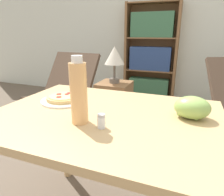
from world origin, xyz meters
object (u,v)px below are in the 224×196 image
pizza_on_plate (64,99)px  drink_bottle (79,93)px  bookshelf (150,57)px  table_lamp (114,57)px  grape_bunch (192,108)px  salt_shaker (101,121)px  side_table (114,109)px  lounge_chair_near (65,103)px

pizza_on_plate → drink_bottle: drink_bottle is taller
bookshelf → table_lamp: size_ratio=4.16×
grape_bunch → salt_shaker: size_ratio=2.62×
salt_shaker → pizza_on_plate: bearing=145.5°
side_table → drink_bottle: bearing=-76.3°
pizza_on_plate → salt_shaker: size_ratio=4.19×
drink_bottle → bookshelf: bookshelf is taller
grape_bunch → salt_shaker: grape_bunch is taller
pizza_on_plate → drink_bottle: (0.23, -0.22, 0.12)m
table_lamp → grape_bunch: bearing=-54.2°
bookshelf → side_table: bearing=-95.7°
pizza_on_plate → salt_shaker: 0.41m
salt_shaker → side_table: size_ratio=0.10×
salt_shaker → table_lamp: table_lamp is taller
side_table → pizza_on_plate: bearing=-85.6°
drink_bottle → pizza_on_plate: bearing=136.8°
pizza_on_plate → grape_bunch: 0.68m
salt_shaker → grape_bunch: bearing=34.6°
pizza_on_plate → drink_bottle: 0.34m
lounge_chair_near → table_lamp: table_lamp is taller
pizza_on_plate → table_lamp: bearing=94.4°
grape_bunch → bookshelf: bookshelf is taller
grape_bunch → bookshelf: bearing=104.7°
lounge_chair_near → side_table: bearing=0.4°
salt_shaker → side_table: 1.44m
drink_bottle → salt_shaker: drink_bottle is taller
bookshelf → table_lamp: (-0.13, -1.34, 0.14)m
pizza_on_plate → salt_shaker: bearing=-34.5°
drink_bottle → salt_shaker: (0.11, -0.02, -0.11)m
pizza_on_plate → bookshelf: size_ratio=0.16×
side_table → table_lamp: table_lamp is taller
grape_bunch → bookshelf: size_ratio=0.10×
drink_bottle → table_lamp: 1.31m
bookshelf → drink_bottle: bearing=-86.1°
salt_shaker → drink_bottle: bearing=171.3°
pizza_on_plate → grape_bunch: grape_bunch is taller
drink_bottle → bookshelf: size_ratio=0.18×
table_lamp → salt_shaker: bearing=-72.0°
drink_bottle → table_lamp: bearing=103.7°
grape_bunch → side_table: 1.39m
drink_bottle → table_lamp: (-0.31, 1.27, -0.00)m
drink_bottle → side_table: (-0.31, 1.27, -0.58)m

